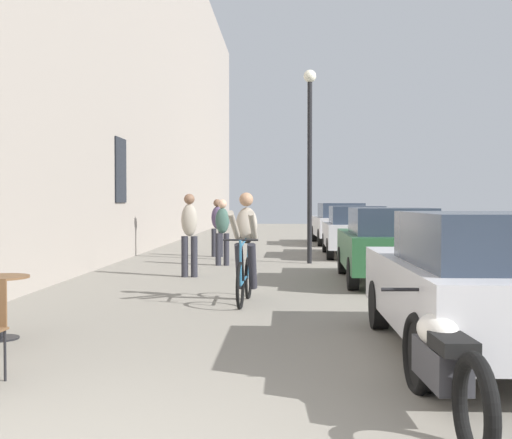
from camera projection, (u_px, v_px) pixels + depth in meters
The scene contains 12 objects.
building_facade_left at pixel (114, 16), 17.73m from camera, with size 0.54×68.00×13.12m.
cafe_table_mid at pixel (1, 293), 7.51m from camera, with size 0.64×0.64×0.72m.
cyclist_on_bicycle at pixel (245, 250), 10.33m from camera, with size 0.52×1.76×1.74m.
pedestrian_near at pixel (189, 230), 13.73m from camera, with size 0.35×0.26×1.73m.
pedestrian_mid at pixel (222, 228), 16.25m from camera, with size 0.34×0.25×1.63m.
pedestrian_far at pixel (217, 224), 18.86m from camera, with size 0.37×0.29×1.64m.
street_lamp at pixel (310, 141), 16.75m from camera, with size 0.32×0.32×4.90m.
parked_car_nearest at pixel (478, 282), 6.62m from camera, with size 1.74×4.10×1.46m.
parked_car_second at pixel (388, 244), 12.85m from camera, with size 1.79×4.11×1.45m.
parked_car_third at pixel (355, 230), 19.04m from camera, with size 1.78×4.09×1.45m.
parked_car_fourth at pixel (339, 223), 24.64m from camera, with size 1.92×4.33×1.52m.
parked_motorcycle at pixel (442, 364), 4.72m from camera, with size 0.62×2.15×0.92m.
Camera 1 is at (1.13, -3.69, 1.56)m, focal length 46.51 mm.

